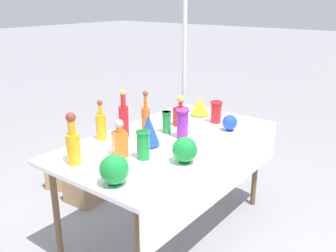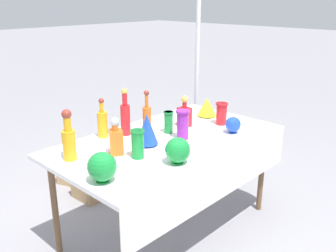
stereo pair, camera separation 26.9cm
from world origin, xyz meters
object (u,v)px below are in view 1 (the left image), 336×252
Objects in this scene: square_decanter_1 at (181,114)px; slender_vase_2 at (143,144)px; round_bowl_1 at (114,170)px; slender_vase_1 at (182,123)px; tall_bottle_1 at (124,118)px; tall_bottle_3 at (146,119)px; slender_vase_0 at (216,111)px; cardboard_box_behind_left at (74,170)px; round_bowl_0 at (230,122)px; round_bowl_2 at (185,150)px; tall_bottle_0 at (73,143)px; slender_vase_3 at (167,121)px; fluted_vase_1 at (200,106)px; fluted_vase_0 at (149,130)px; tall_bottle_2 at (101,125)px; cardboard_box_behind_right at (89,186)px; canopy_pole at (184,68)px.

slender_vase_2 is at bearing -164.01° from square_decanter_1.
slender_vase_2 is at bearing 16.19° from round_bowl_1.
slender_vase_1 is 0.82m from round_bowl_1.
tall_bottle_1 reaches higher than tall_bottle_3.
slender_vase_0 is 1.56m from cardboard_box_behind_left.
round_bowl_2 is at bearing -174.49° from round_bowl_0.
tall_bottle_0 reaches higher than slender_vase_2.
slender_vase_3 is 0.53m from fluted_vase_1.
tall_bottle_1 is 0.76m from round_bowl_1.
slender_vase_0 is at bearing -1.20° from slender_vase_1.
slender_vase_0 is 0.79× the size of fluted_vase_0.
tall_bottle_3 is 0.68m from fluted_vase_1.
round_bowl_0 is at bearing -115.82° from fluted_vase_1.
tall_bottle_0 is 0.40m from round_bowl_1.
tall_bottle_1 reaches higher than square_decanter_1.
tall_bottle_2 is 0.33m from tall_bottle_3.
slender_vase_1 is 0.59m from fluted_vase_1.
square_decanter_1 is at bearing 3.24° from slender_vase_3.
slender_vase_1 is (0.38, -0.45, 0.00)m from tall_bottle_2.
tall_bottle_2 is at bearing 130.36° from slender_vase_1.
slender_vase_1 is at bearing -19.26° from tall_bottle_0.
slender_vase_3 is 0.96× the size of round_bowl_1.
round_bowl_0 is (0.48, -0.43, -0.06)m from tall_bottle_3.
slender_vase_2 is 1.15× the size of fluted_vase_1.
cardboard_box_behind_right is at bearing 81.46° from fluted_vase_0.
canopy_pole is at bearing -11.92° from cardboard_box_behind_right.
round_bowl_1 is (-1.36, -0.33, 0.00)m from fluted_vase_1.
fluted_vase_1 is 0.45m from round_bowl_0.
tall_bottle_0 reaches higher than slender_vase_0.
slender_vase_1 is (0.77, -0.27, -0.02)m from tall_bottle_0.
tall_bottle_1 is 1.67× the size of slender_vase_1.
slender_vase_2 is (-0.23, -0.39, -0.04)m from tall_bottle_1.
square_decanter_1 is at bearing 38.68° from slender_vase_1.
tall_bottle_0 is 0.13× the size of canopy_pole.
cardboard_box_behind_left is at bearing 104.46° from round_bowl_0.
slender_vase_0 is 0.45× the size of cardboard_box_behind_right.
round_bowl_2 is at bearing -100.25° from tall_bottle_1.
slender_vase_0 is at bearing 0.65° from slender_vase_2.
tall_bottle_2 is 1.41m from canopy_pole.
tall_bottle_1 is at bearing 39.91° from round_bowl_1.
slender_vase_0 is (1.23, -0.28, -0.04)m from tall_bottle_0.
slender_vase_3 is at bearing -39.27° from tall_bottle_1.
fluted_vase_1 is 0.30× the size of cardboard_box_behind_left.
round_bowl_0 is (-0.11, -0.19, -0.03)m from slender_vase_0.
cardboard_box_behind_left is at bearing 102.30° from square_decanter_1.
slender_vase_1 is at bearing 37.49° from round_bowl_2.
tall_bottle_1 is 2.13× the size of slender_vase_3.
fluted_vase_1 is at bearing 7.65° from fluted_vase_0.
tall_bottle_1 is 2.18× the size of fluted_vase_1.
fluted_vase_1 is at bearing 12.73° from slender_vase_2.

